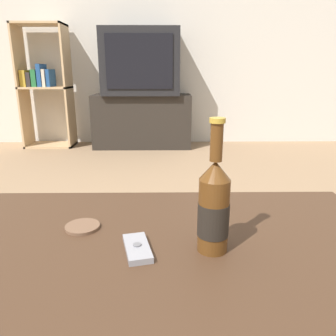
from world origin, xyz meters
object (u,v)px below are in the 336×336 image
(television, at_px, (141,62))
(beer_bottle, at_px, (214,207))
(bookshelf, at_px, (44,85))
(tv_stand, at_px, (142,121))
(cell_phone, at_px, (137,248))

(television, height_order, beer_bottle, television)
(beer_bottle, bearing_deg, bookshelf, 115.29)
(tv_stand, height_order, television, television)
(television, xyz_separation_m, bookshelf, (-1.01, 0.05, -0.22))
(bookshelf, height_order, cell_phone, bookshelf)
(television, bearing_deg, cell_phone, -86.58)
(beer_bottle, xyz_separation_m, cell_phone, (-0.17, -0.00, -0.09))
(television, bearing_deg, tv_stand, 90.00)
(bookshelf, bearing_deg, television, -2.78)
(television, distance_m, bookshelf, 1.04)
(television, bearing_deg, bookshelf, 177.22)
(cell_phone, bearing_deg, tv_stand, 80.29)
(tv_stand, bearing_deg, cell_phone, -86.58)
(beer_bottle, bearing_deg, cell_phone, -178.53)
(cell_phone, bearing_deg, bookshelf, 99.35)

